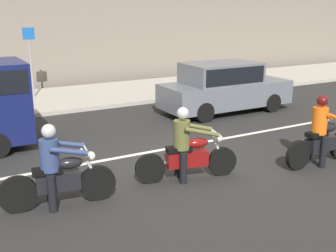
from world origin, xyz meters
The scene contains 8 objects.
ground_plane centered at (0.00, 0.00, 0.00)m, with size 80.00×80.00×0.00m, color #262626.
sidewalk_slab centered at (0.00, 8.00, 0.07)m, with size 40.00×4.40×0.14m, color #A8A399.
lane_marking_stripe centered at (-0.77, 0.90, 0.00)m, with size 18.00×0.14×0.01m, color silver.
motorcycle_with_rider_olive centered at (-0.37, -0.99, 0.64)m, with size 2.18×0.83×1.57m.
motorcycle_with_rider_denim_blue centered at (-3.06, -0.92, 0.64)m, with size 2.08×0.73×1.56m.
motorcycle_with_rider_orange_stripe centered at (2.79, -1.72, 0.66)m, with size 2.12×0.70×1.64m.
parked_sedan_slate_gray centered at (3.82, 3.41, 0.88)m, with size 4.57×1.82×1.72m.
street_sign_post centered at (-1.53, 8.56, 1.76)m, with size 0.44×0.08×2.68m.
Camera 1 is at (-4.67, -7.93, 3.49)m, focal length 44.30 mm.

